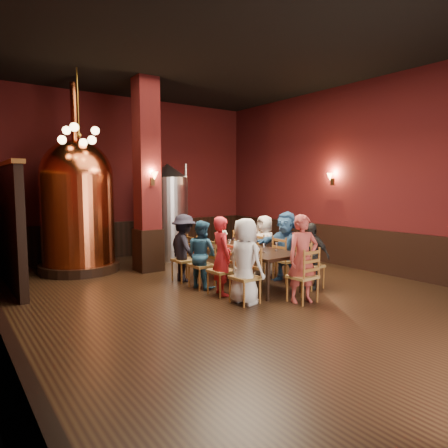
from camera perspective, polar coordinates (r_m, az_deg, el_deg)
room at (r=7.32m, az=0.47°, el=7.21°), size 10.00×10.02×4.50m
wainscot_right at (r=10.28m, az=18.67°, el=-3.33°), size 0.08×9.90×1.00m
wainscot_back at (r=11.80m, az=-13.84°, el=-2.06°), size 7.90×0.08×1.00m
column at (r=9.59m, az=-10.95°, el=6.74°), size 0.58×0.58×4.50m
partition at (r=9.22m, az=-28.51°, el=-0.33°), size 0.22×3.50×2.40m
pendant_cluster at (r=9.23m, az=-20.01°, el=11.85°), size 0.90×0.90×1.70m
sconce_wall at (r=10.60m, az=15.24°, el=6.26°), size 0.20×0.20×0.36m
sconce_column at (r=9.32m, az=-10.18°, el=6.48°), size 0.20×0.20×0.36m
dining_table at (r=8.20m, az=3.03°, el=-3.93°), size 1.08×2.43×0.75m
chair_0 at (r=6.96m, az=3.02°, el=-7.58°), size 0.47×0.47×0.92m
person_0 at (r=6.90m, az=3.03°, el=-5.31°), size 0.58×0.79×1.48m
chair_1 at (r=7.47m, az=-0.34°, el=-6.66°), size 0.47×0.47×0.92m
person_1 at (r=7.41m, az=-0.34°, el=-4.59°), size 0.46×0.60×1.47m
chair_2 at (r=7.99m, az=-3.20°, el=-5.84°), size 0.47×0.47×0.92m
person_2 at (r=7.95m, az=-3.21°, el=-4.33°), size 0.46×0.71×1.35m
chair_3 at (r=8.54m, az=-5.73°, el=-5.11°), size 0.47×0.47×0.92m
person_3 at (r=8.50m, az=-5.75°, el=-3.41°), size 0.57×0.95×1.43m
chair_4 at (r=8.14m, az=12.23°, el=-5.76°), size 0.47×0.47×0.92m
person_4 at (r=8.10m, az=12.26°, el=-4.41°), size 0.55×0.83×1.31m
chair_5 at (r=8.58m, az=8.81°, el=-5.11°), size 0.47×0.47×0.92m
person_5 at (r=8.53m, az=8.84°, el=-3.21°), size 0.84×1.46×1.50m
chair_6 at (r=9.04m, az=5.79°, el=-4.52°), size 0.47×0.47×0.92m
person_6 at (r=9.00m, az=5.80°, el=-3.12°), size 0.52×0.72×1.36m
chair_7 at (r=9.53m, az=3.03°, el=-3.97°), size 0.47×0.47×0.92m
person_7 at (r=9.50m, az=3.03°, el=-2.96°), size 0.41×0.66×1.26m
chair_8 at (r=7.15m, az=11.15°, el=-7.31°), size 0.47×0.47×0.92m
person_8 at (r=7.09m, az=11.20°, el=-4.88°), size 0.65×0.53×1.54m
copper_kettle at (r=9.95m, az=-20.18°, el=2.66°), size 2.17×2.17×4.36m
steel_vessel at (r=10.98m, az=-7.99°, el=1.70°), size 1.20×1.20×2.61m
rose_vase at (r=8.80m, az=-0.04°, el=-1.50°), size 0.18×0.18×0.31m
wine_glass_0 at (r=7.72m, az=5.71°, el=-3.45°), size 0.07×0.07×0.17m
wine_glass_1 at (r=8.28m, az=0.84°, el=-2.80°), size 0.07×0.07×0.17m
wine_glass_2 at (r=8.08m, az=3.10°, el=-3.01°), size 0.07×0.07×0.17m
wine_glass_3 at (r=8.59m, az=1.37°, el=-2.49°), size 0.07×0.07×0.17m
wine_glass_4 at (r=8.21m, az=2.00°, el=-2.87°), size 0.07×0.07×0.17m
wine_glass_5 at (r=7.91m, az=7.49°, el=-3.24°), size 0.07×0.07×0.17m
wine_glass_6 at (r=8.19m, az=0.80°, el=-2.88°), size 0.07×0.07×0.17m
wine_glass_7 at (r=8.30m, az=4.07°, el=-2.79°), size 0.07×0.07×0.17m
wine_glass_8 at (r=8.24m, az=3.85°, el=-2.85°), size 0.07×0.07×0.17m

